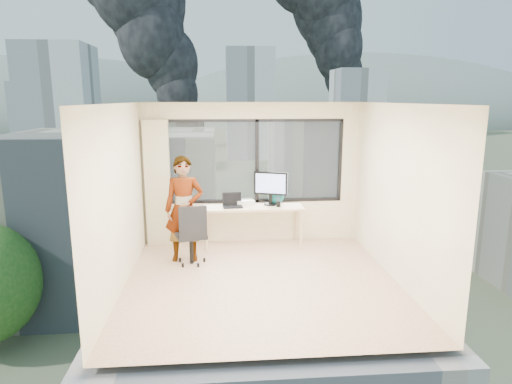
{
  "coord_description": "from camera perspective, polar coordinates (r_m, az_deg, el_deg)",
  "views": [
    {
      "loc": [
        -0.59,
        -6.11,
        2.67
      ],
      "look_at": [
        0.0,
        1.0,
        1.15
      ],
      "focal_mm": 30.99,
      "sensor_mm": 36.0,
      "label": 1
    }
  ],
  "objects": [
    {
      "name": "hill_b",
      "position": [
        341.68,
        12.54,
        8.93
      ],
      "size": [
        300.0,
        220.0,
        96.0
      ],
      "primitive_type": "ellipsoid",
      "color": "slate",
      "rests_on": "exterior_ground"
    },
    {
      "name": "desk",
      "position": [
        8.12,
        -0.39,
        -4.39
      ],
      "size": [
        1.8,
        0.6,
        0.75
      ],
      "primitive_type": "cube",
      "color": "beige",
      "rests_on": "floor"
    },
    {
      "name": "tree_b",
      "position": [
        27.4,
        5.58,
        -14.42
      ],
      "size": [
        7.6,
        7.6,
        9.0
      ],
      "primitive_type": null,
      "color": "#1D4918",
      "rests_on": "exterior_ground"
    },
    {
      "name": "pen_cup",
      "position": [
        7.98,
        2.91,
        -1.57
      ],
      "size": [
        0.1,
        0.1,
        0.1
      ],
      "primitive_type": "cylinder",
      "rotation": [
        0.0,
        0.0,
        -0.29
      ],
      "color": "black",
      "rests_on": "desk"
    },
    {
      "name": "laptop",
      "position": [
        7.93,
        -3.03,
        -1.17
      ],
      "size": [
        0.38,
        0.39,
        0.22
      ],
      "primitive_type": null,
      "rotation": [
        0.0,
        0.0,
        0.08
      ],
      "color": "black",
      "rests_on": "desk"
    },
    {
      "name": "far_tower_d",
      "position": [
        167.13,
        -25.89,
        8.88
      ],
      "size": [
        16.0,
        14.0,
        22.0
      ],
      "primitive_type": "cube",
      "color": "silver",
      "rests_on": "exterior_ground"
    },
    {
      "name": "far_tower_c",
      "position": [
        153.1,
        12.8,
        10.34
      ],
      "size": [
        15.0,
        15.0,
        26.0
      ],
      "primitive_type": "cube",
      "color": "silver",
      "rests_on": "exterior_ground"
    },
    {
      "name": "floor",
      "position": [
        6.69,
        0.72,
        -11.48
      ],
      "size": [
        4.0,
        4.0,
        0.01
      ],
      "primitive_type": "cube",
      "color": "beige",
      "rests_on": "ground"
    },
    {
      "name": "tree_c",
      "position": [
        52.66,
        20.81,
        -1.59
      ],
      "size": [
        8.4,
        8.4,
        10.0
      ],
      "primitive_type": null,
      "color": "#1D4918",
      "rests_on": "exterior_ground"
    },
    {
      "name": "ceiling",
      "position": [
        6.14,
        0.79,
        11.37
      ],
      "size": [
        4.0,
        4.0,
        0.01
      ],
      "primitive_type": "cube",
      "color": "white",
      "rests_on": "ground"
    },
    {
      "name": "exterior_ground",
      "position": [
        127.21,
        -4.45,
        4.44
      ],
      "size": [
        400.0,
        400.0,
        0.04
      ],
      "primitive_type": "cube",
      "color": "#515B3D",
      "rests_on": "ground"
    },
    {
      "name": "cellphone",
      "position": [
        7.87,
        -2.23,
        -2.05
      ],
      "size": [
        0.13,
        0.09,
        0.01
      ],
      "primitive_type": "cube",
      "rotation": [
        0.0,
        0.0,
        0.28
      ],
      "color": "black",
      "rests_on": "desk"
    },
    {
      "name": "near_bldg_b",
      "position": [
        46.69,
        10.99,
        1.08
      ],
      "size": [
        14.0,
        13.0,
        16.0
      ],
      "primitive_type": "cube",
      "color": "silver",
      "rests_on": "exterior_ground"
    },
    {
      "name": "far_tower_b",
      "position": [
        126.42,
        -0.86,
        11.25
      ],
      "size": [
        13.0,
        13.0,
        30.0
      ],
      "primitive_type": "cube",
      "color": "silver",
      "rests_on": "exterior_ground"
    },
    {
      "name": "wall_front",
      "position": [
        4.37,
        3.27,
        -6.24
      ],
      "size": [
        4.0,
        0.01,
        2.6
      ],
      "primitive_type": "cube",
      "color": "beige",
      "rests_on": "ground"
    },
    {
      "name": "smoke_plume_b",
      "position": [
        186.27,
        13.43,
        19.2
      ],
      "size": [
        30.0,
        18.0,
        70.0
      ],
      "primitive_type": null,
      "color": "black",
      "rests_on": "exterior_ground"
    },
    {
      "name": "far_tower_a",
      "position": [
        106.84,
        -23.88,
        9.57
      ],
      "size": [
        14.0,
        14.0,
        28.0
      ],
      "primitive_type": "cube",
      "color": "silver",
      "rests_on": "exterior_ground"
    },
    {
      "name": "monitor",
      "position": [
        8.07,
        1.9,
        0.5
      ],
      "size": [
        0.63,
        0.34,
        0.62
      ],
      "primitive_type": null,
      "rotation": [
        0.0,
        0.0,
        -0.35
      ],
      "color": "black",
      "rests_on": "desk"
    },
    {
      "name": "near_bldg_a",
      "position": [
        38.32,
        -17.28,
        -3.16
      ],
      "size": [
        16.0,
        12.0,
        14.0
      ],
      "primitive_type": "cube",
      "color": "beige",
      "rests_on": "exterior_ground"
    },
    {
      "name": "person",
      "position": [
        7.38,
        -9.25,
        -2.19
      ],
      "size": [
        0.65,
        0.44,
        1.76
      ],
      "primitive_type": "imported",
      "rotation": [
        0.0,
        0.0,
        -0.03
      ],
      "color": "#2D2D33",
      "rests_on": "floor"
    },
    {
      "name": "wall_left",
      "position": [
        6.42,
        -17.31,
        -0.85
      ],
      "size": [
        0.01,
        4.0,
        2.6
      ],
      "primitive_type": "cube",
      "color": "beige",
      "rests_on": "ground"
    },
    {
      "name": "handbag",
      "position": [
        8.2,
        2.61,
        -0.73
      ],
      "size": [
        0.32,
        0.23,
        0.22
      ],
      "primitive_type": "ellipsoid",
      "rotation": [
        0.0,
        0.0,
        -0.32
      ],
      "color": "#0D4E4F",
      "rests_on": "desk"
    },
    {
      "name": "hill_a",
      "position": [
        347.69,
        -25.09,
        8.14
      ],
      "size": [
        288.0,
        216.0,
        90.0
      ],
      "primitive_type": "ellipsoid",
      "color": "slate",
      "rests_on": "exterior_ground"
    },
    {
      "name": "wall_right",
      "position": [
        6.78,
        17.84,
        -0.22
      ],
      "size": [
        0.01,
        4.0,
        2.6
      ],
      "primitive_type": "cube",
      "color": "beige",
      "rests_on": "ground"
    },
    {
      "name": "chair",
      "position": [
        7.29,
        -8.41,
        -5.29
      ],
      "size": [
        0.64,
        0.64,
        1.03
      ],
      "primitive_type": null,
      "rotation": [
        0.0,
        0.0,
        0.26
      ],
      "color": "black",
      "rests_on": "floor"
    },
    {
      "name": "game_console",
      "position": [
        8.19,
        -1.48,
        -1.25
      ],
      "size": [
        0.37,
        0.32,
        0.08
      ],
      "primitive_type": "cube",
      "rotation": [
        0.0,
        0.0,
        0.16
      ],
      "color": "white",
      "rests_on": "desk"
    },
    {
      "name": "window_wall",
      "position": [
        8.22,
        -0.23,
        4.01
      ],
      "size": [
        3.3,
        0.16,
        1.55
      ],
      "primitive_type": null,
      "color": "black",
      "rests_on": "ground"
    },
    {
      "name": "curtain",
      "position": [
        8.21,
        -12.57,
        1.07
      ],
      "size": [
        0.45,
        0.14,
        2.3
      ],
      "primitive_type": "cube",
      "color": "beige",
      "rests_on": "floor"
    }
  ]
}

